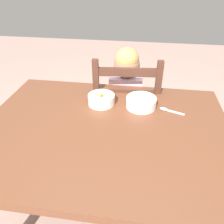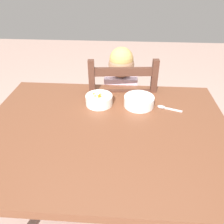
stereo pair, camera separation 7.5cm
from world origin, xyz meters
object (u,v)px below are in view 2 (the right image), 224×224
at_px(bowl_of_carrots, 99,100).
at_px(spoon, 165,108).
at_px(dining_table, 106,143).
at_px(child_figure, 121,95).
at_px(dining_chair, 121,115).
at_px(bowl_of_peas, 139,101).

bearing_deg(bowl_of_carrots, spoon, -2.99).
relative_size(dining_table, child_figure, 1.29).
bearing_deg(dining_chair, bowl_of_carrots, -111.39).
distance_m(child_figure, bowl_of_peas, 0.34).
bearing_deg(dining_table, bowl_of_peas, 52.46).
xyz_separation_m(dining_chair, bowl_of_peas, (0.11, -0.30, 0.30)).
relative_size(dining_table, dining_chair, 1.32).
height_order(dining_table, bowl_of_carrots, bowl_of_carrots).
relative_size(dining_chair, spoon, 6.84).
bearing_deg(spoon, bowl_of_carrots, 177.01).
relative_size(bowl_of_carrots, spoon, 1.11).
height_order(bowl_of_peas, spoon, bowl_of_peas).
height_order(dining_table, child_figure, child_figure).
xyz_separation_m(dining_table, spoon, (0.31, 0.20, 0.11)).
xyz_separation_m(child_figure, bowl_of_carrots, (-0.11, -0.29, 0.12)).
distance_m(dining_table, dining_chair, 0.55).
height_order(dining_table, dining_chair, dining_chair).
bearing_deg(dining_chair, child_figure, -128.50).
height_order(dining_table, bowl_of_peas, bowl_of_peas).
bearing_deg(spoon, dining_chair, 128.39).
relative_size(dining_table, bowl_of_peas, 7.34).
distance_m(dining_table, bowl_of_peas, 0.31).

